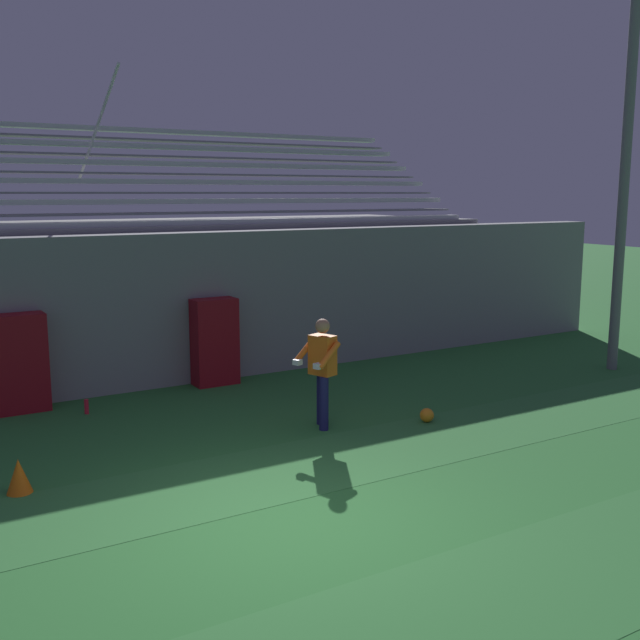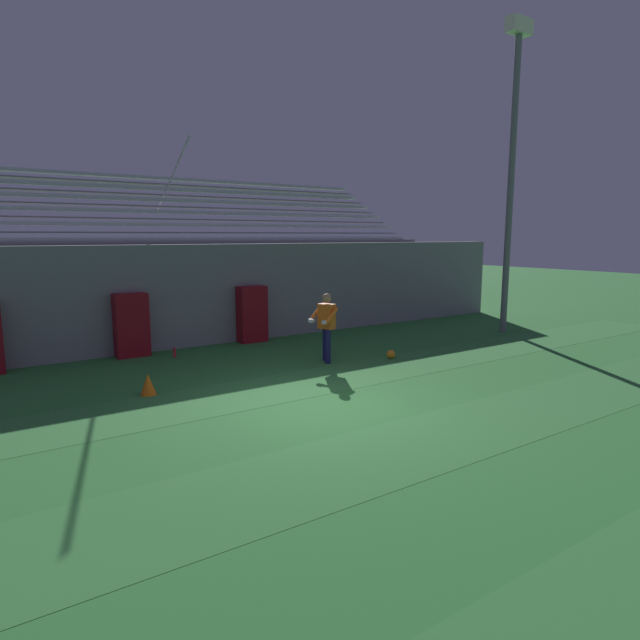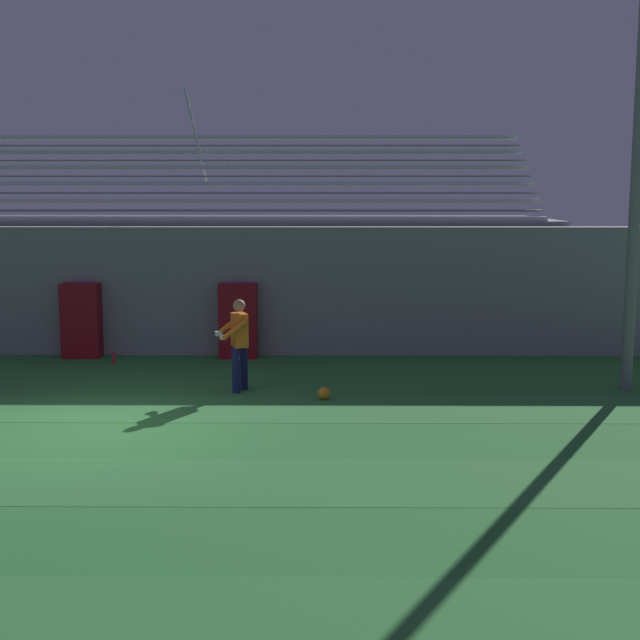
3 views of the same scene
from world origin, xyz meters
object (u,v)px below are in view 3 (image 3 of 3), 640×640
object	(u,v)px
soccer_ball	(324,393)
water_bottle	(114,358)
padding_pillar_gate_right	(238,321)
padding_pillar_gate_left	(81,321)
goalkeeper	(239,339)

from	to	relation	value
soccer_ball	water_bottle	bearing A→B (deg)	144.05
padding_pillar_gate_right	soccer_ball	size ratio (longest dim) A/B	7.31
soccer_ball	padding_pillar_gate_left	bearing A→B (deg)	143.50
padding_pillar_gate_left	water_bottle	distance (m)	1.28
padding_pillar_gate_left	padding_pillar_gate_right	bearing A→B (deg)	0.00
padding_pillar_gate_right	soccer_ball	bearing A→B (deg)	-64.39
goalkeeper	soccer_ball	bearing A→B (deg)	-22.50
padding_pillar_gate_left	soccer_ball	xyz separation A→B (m)	(5.25, -3.88, -0.69)
goalkeeper	soccer_ball	world-z (taller)	goalkeeper
goalkeeper	soccer_ball	size ratio (longest dim) A/B	7.59
padding_pillar_gate_left	water_bottle	bearing A→B (deg)	-39.24
padding_pillar_gate_right	padding_pillar_gate_left	bearing A→B (deg)	180.00
padding_pillar_gate_right	water_bottle	size ratio (longest dim) A/B	6.70
padding_pillar_gate_left	soccer_ball	size ratio (longest dim) A/B	7.31
goalkeeper	soccer_ball	xyz separation A→B (m)	(1.53, -0.63, -0.84)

